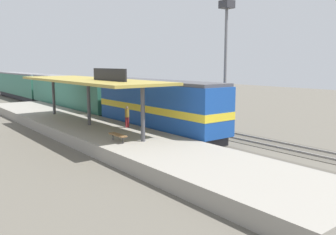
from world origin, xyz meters
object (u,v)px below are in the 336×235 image
Objects in this scene: passenger_carriage_front at (71,93)px; person_waiting at (127,116)px; platform_bench at (118,135)px; passenger_carriage_rear at (22,85)px; locomotive at (157,107)px; light_mast at (226,37)px.

passenger_carriage_front reaches higher than person_waiting.
platform_bench is at bearing -128.01° from person_waiting.
passenger_carriage_front is at bearing 74.62° from platform_bench.
platform_bench is 0.08× the size of passenger_carriage_front.
locomotive is at bearing -90.00° from passenger_carriage_rear.
platform_bench is 5.30m from person_waiting.
locomotive is 18.00m from passenger_carriage_front.
light_mast is (7.80, -0.25, 5.99)m from locomotive.
light_mast reaches higher than platform_bench.
person_waiting is at bearing 176.76° from light_mast.
locomotive is 9.84m from light_mast.
platform_bench is 0.12× the size of locomotive.
locomotive is 0.72× the size of passenger_carriage_front.
person_waiting is at bearing -98.86° from passenger_carriage_front.
passenger_carriage_front reaches higher than platform_bench.
light_mast is 6.84× the size of person_waiting.
passenger_carriage_front is 1.00× the size of passenger_carriage_rear.
platform_bench is 0.08× the size of passenger_carriage_rear.
person_waiting is (-2.75, -38.46, -0.46)m from passenger_carriage_rear.
platform_bench is at bearing -98.01° from passenger_carriage_rear.
passenger_carriage_rear is 38.56m from person_waiting.
platform_bench is 0.99× the size of person_waiting.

